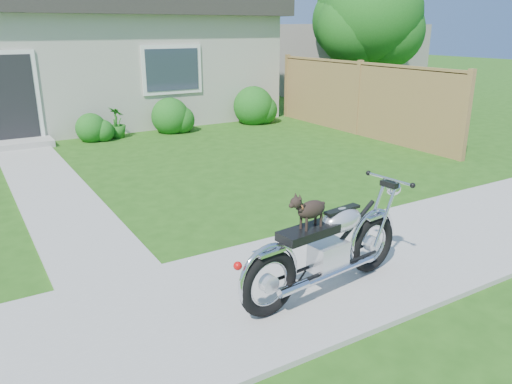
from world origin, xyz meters
TOP-DOWN VIEW (x-y plane):
  - ground at (0.00, 0.00)m, footprint 80.00×80.00m
  - sidewalk at (0.00, 0.00)m, footprint 24.00×2.20m
  - walkway at (-1.50, 5.00)m, footprint 1.20×8.00m
  - house at (-0.00, 11.99)m, footprint 12.60×7.03m
  - fence at (6.30, 5.75)m, footprint 0.12×6.62m
  - tree_near at (8.56, 7.62)m, footprint 2.97×2.97m
  - tree_far at (9.81, 9.42)m, footprint 3.16×3.16m
  - shrub_row at (0.75, 8.50)m, footprint 11.04×1.16m
  - potted_plant_right at (0.77, 8.55)m, footprint 0.56×0.56m
  - motorcycle_with_dog at (0.38, -0.38)m, footprint 2.22×0.63m

SIDE VIEW (x-z plane):
  - ground at x=0.00m, z-range 0.00..0.00m
  - walkway at x=-1.50m, z-range 0.00..0.03m
  - sidewalk at x=0.00m, z-range 0.00..0.04m
  - potted_plant_right at x=0.77m, z-range 0.00..0.79m
  - shrub_row at x=0.75m, z-range -0.16..1.01m
  - motorcycle_with_dog at x=0.38m, z-range -0.03..1.11m
  - fence at x=6.30m, z-range -0.01..1.89m
  - house at x=0.00m, z-range -0.09..4.41m
  - tree_near at x=8.56m, z-range 0.64..5.20m
  - tree_far at x=9.81m, z-range 0.69..5.54m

